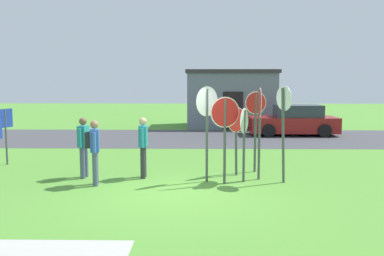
% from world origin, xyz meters
% --- Properties ---
extents(ground_plane, '(80.00, 80.00, 0.00)m').
position_xyz_m(ground_plane, '(0.00, 0.00, 0.00)').
color(ground_plane, '#518E33').
extents(street_asphalt, '(60.00, 6.40, 0.01)m').
position_xyz_m(street_asphalt, '(0.00, 9.91, 0.00)').
color(street_asphalt, '#424247').
rests_on(street_asphalt, ground).
extents(building_background, '(5.22, 3.95, 3.32)m').
position_xyz_m(building_background, '(2.40, 15.11, 1.67)').
color(building_background, slate).
rests_on(building_background, ground).
extents(parked_car_on_street, '(4.31, 2.04, 1.51)m').
position_xyz_m(parked_car_on_street, '(5.28, 11.10, 0.69)').
color(parked_car_on_street, maroon).
rests_on(parked_car_on_street, ground).
extents(stop_sign_tallest, '(0.29, 0.63, 1.99)m').
position_xyz_m(stop_sign_tallest, '(1.78, 1.27, 1.34)').
color(stop_sign_tallest, '#474C4C').
rests_on(stop_sign_tallest, ground).
extents(stop_sign_leaning_left, '(0.64, 0.24, 2.39)m').
position_xyz_m(stop_sign_leaning_left, '(2.24, 2.53, 1.61)').
color(stop_sign_leaning_left, '#474C4C').
rests_on(stop_sign_leaning_left, ground).
extents(stop_sign_low_front, '(0.56, 0.51, 1.96)m').
position_xyz_m(stop_sign_low_front, '(1.64, 2.08, 1.33)').
color(stop_sign_low_front, '#474C4C').
rests_on(stop_sign_low_front, ground).
extents(stop_sign_center_cluster, '(0.07, 0.80, 2.52)m').
position_xyz_m(stop_sign_center_cluster, '(2.22, 1.54, 1.73)').
color(stop_sign_center_cluster, '#474C4C').
rests_on(stop_sign_center_cluster, ground).
extents(stop_sign_leaning_right, '(0.31, 0.61, 2.57)m').
position_xyz_m(stop_sign_leaning_right, '(2.80, 1.19, 1.72)').
color(stop_sign_leaning_right, '#474C4C').
rests_on(stop_sign_leaning_right, ground).
extents(stop_sign_rear_right, '(0.76, 0.28, 2.29)m').
position_xyz_m(stop_sign_rear_right, '(1.25, 1.05, 1.57)').
color(stop_sign_rear_right, '#474C4C').
rests_on(stop_sign_rear_right, ground).
extents(stop_sign_nearest, '(0.58, 0.56, 2.56)m').
position_xyz_m(stop_sign_nearest, '(0.79, 1.29, 1.76)').
color(stop_sign_nearest, '#474C4C').
rests_on(stop_sign_nearest, ground).
extents(person_with_sunhat, '(0.40, 0.56, 1.69)m').
position_xyz_m(person_with_sunhat, '(-2.13, 0.83, 0.98)').
color(person_with_sunhat, '#4C5670').
rests_on(person_with_sunhat, ground).
extents(person_in_teal, '(0.27, 0.57, 1.69)m').
position_xyz_m(person_in_teal, '(-2.63, 1.67, 0.95)').
color(person_in_teal, '#4C5670').
rests_on(person_in_teal, ground).
extents(person_holding_notes, '(0.22, 0.57, 1.69)m').
position_xyz_m(person_holding_notes, '(-0.97, 1.70, 0.95)').
color(person_holding_notes, '#2D2D33').
rests_on(person_holding_notes, ground).
extents(info_panel_middle, '(0.24, 0.57, 1.81)m').
position_xyz_m(info_panel_middle, '(-5.63, 3.45, 1.25)').
color(info_panel_middle, '#4C4C51').
rests_on(info_panel_middle, ground).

